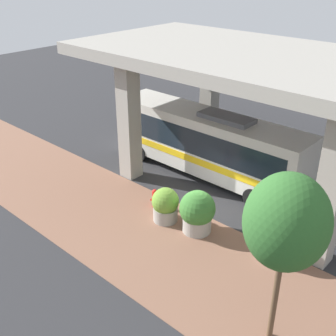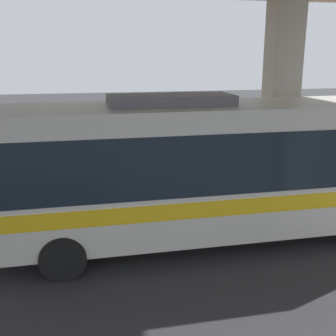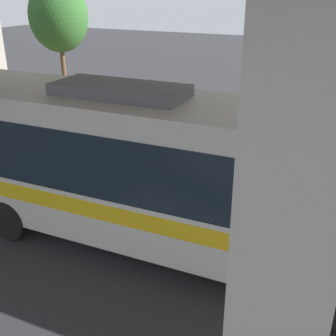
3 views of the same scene
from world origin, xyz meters
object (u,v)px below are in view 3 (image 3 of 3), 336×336
(street_tree_near, at_px, (58,17))
(planter_back, at_px, (190,142))
(fire_hydrant, at_px, (218,162))
(planter_front, at_px, (143,134))
(bus, at_px, (170,169))
(planter_middle, at_px, (49,130))

(street_tree_near, bearing_deg, planter_back, 69.11)
(fire_hydrant, relative_size, planter_front, 0.49)
(bus, distance_m, fire_hydrant, 4.59)
(planter_middle, height_order, street_tree_near, street_tree_near)
(fire_hydrant, height_order, planter_middle, planter_middle)
(bus, relative_size, planter_middle, 7.32)
(fire_hydrant, distance_m, planter_back, 1.31)
(bus, height_order, fire_hydrant, bus)
(planter_front, bearing_deg, planter_back, 101.27)
(planter_middle, bearing_deg, planter_front, 98.36)
(bus, xyz_separation_m, street_tree_near, (-7.48, -8.33, 2.37))
(fire_hydrant, xyz_separation_m, planter_back, (-0.51, -1.16, 0.33))
(fire_hydrant, distance_m, planter_front, 2.81)
(planter_middle, distance_m, planter_back, 5.24)
(planter_middle, distance_m, street_tree_near, 5.34)
(planter_back, xyz_separation_m, street_tree_near, (-2.66, -6.96, 3.60))
(planter_front, xyz_separation_m, street_tree_near, (-2.97, -5.37, 3.43))
(planter_front, relative_size, planter_middle, 1.26)
(fire_hydrant, bearing_deg, bus, 2.81)
(bus, xyz_separation_m, fire_hydrant, (-4.31, -0.21, -1.55))
(planter_middle, height_order, planter_back, planter_back)
(planter_front, xyz_separation_m, planter_back, (-0.32, 1.59, -0.17))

